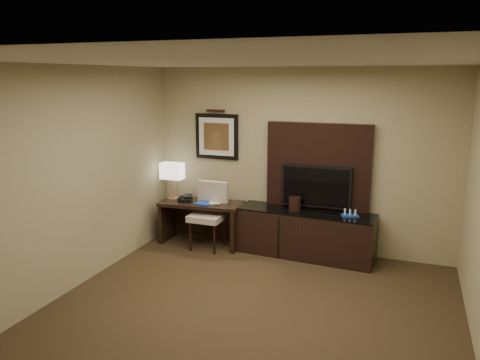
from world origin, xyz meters
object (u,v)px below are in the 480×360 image
at_px(desk_phone, 185,198).
at_px(ice_bucket, 295,204).
at_px(table_lamp, 172,181).
at_px(minibar_tray, 350,213).
at_px(tv, 316,186).
at_px(desk, 202,223).
at_px(credenza, 305,234).
at_px(desk_chair, 207,216).

relative_size(desk_phone, ice_bucket, 1.03).
relative_size(table_lamp, minibar_tray, 2.49).
bearing_deg(tv, ice_bucket, -148.30).
xyz_separation_m(desk, table_lamp, (-0.51, 0.04, 0.62)).
relative_size(table_lamp, ice_bucket, 2.87).
height_order(credenza, desk_chair, desk_chair).
bearing_deg(credenza, minibar_tray, -0.00).
relative_size(credenza, table_lamp, 3.47).
xyz_separation_m(desk_chair, table_lamp, (-0.68, 0.19, 0.45)).
distance_m(desk_chair, desk_phone, 0.48).
relative_size(table_lamp, desk_phone, 2.80).
xyz_separation_m(desk, minibar_tray, (2.24, 0.03, 0.38)).
xyz_separation_m(tv, table_lamp, (-2.24, -0.16, -0.06)).
distance_m(desk_phone, minibar_tray, 2.49).
xyz_separation_m(desk, desk_phone, (-0.25, -0.05, 0.39)).
height_order(credenza, desk_phone, desk_phone).
height_order(table_lamp, desk_phone, table_lamp).
bearing_deg(desk, desk_chair, -46.16).
xyz_separation_m(desk_chair, minibar_tray, (2.08, 0.17, 0.21)).
relative_size(desk, desk_chair, 1.24).
distance_m(desk_chair, table_lamp, 0.84).
bearing_deg(tv, credenza, -127.33).
relative_size(credenza, minibar_tray, 8.64).
height_order(credenza, ice_bucket, ice_bucket).
height_order(desk, minibar_tray, minibar_tray).
bearing_deg(desk, minibar_tray, -3.86).
height_order(credenza, table_lamp, table_lamp).
bearing_deg(credenza, ice_bucket, -167.79).
bearing_deg(desk_phone, tv, -7.87).
xyz_separation_m(credenza, tv, (0.11, 0.14, 0.68)).
bearing_deg(ice_bucket, table_lamp, 179.89).
bearing_deg(desk, tv, 2.27).
distance_m(desk, minibar_tray, 2.27).
bearing_deg(desk, table_lamp, 170.57).
bearing_deg(desk_chair, ice_bucket, 8.50).
relative_size(desk, minibar_tray, 5.53).
xyz_separation_m(desk, credenza, (1.62, 0.06, 0.00)).
xyz_separation_m(credenza, ice_bucket, (-0.16, -0.02, 0.44)).
bearing_deg(desk_chair, desk_phone, 167.21).
bearing_deg(table_lamp, desk_chair, -15.73).
xyz_separation_m(desk, ice_bucket, (1.46, 0.04, 0.44)).
bearing_deg(table_lamp, desk_phone, -19.76).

